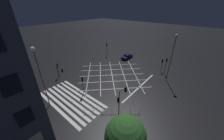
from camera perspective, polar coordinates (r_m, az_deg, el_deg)
ground_plane at (r=30.32m, az=0.00°, el=-2.31°), size 200.00×200.00×0.00m
road_markings at (r=25.77m, az=-9.93°, el=-8.87°), size 19.06×24.04×0.01m
traffic_light_se_cross at (r=19.39m, az=5.02°, el=-11.11°), size 0.36×1.87×4.23m
traffic_light_sw_cross at (r=31.09m, az=-23.53°, el=1.14°), size 0.36×0.39×3.44m
traffic_light_nw_cross at (r=40.88m, az=-2.42°, el=10.45°), size 0.36×0.39×4.25m
traffic_light_ne_main at (r=33.37m, az=21.94°, el=3.15°), size 0.39×0.36×3.37m
traffic_light_se_main at (r=18.03m, az=2.97°, el=-15.10°), size 0.39×0.36×4.14m
traffic_light_sw_main at (r=29.63m, az=-22.59°, el=-0.11°), size 2.65×0.36×3.27m
traffic_light_ne_cross at (r=32.53m, az=23.50°, el=3.11°), size 0.36×0.39×4.03m
traffic_light_median_south at (r=23.47m, az=-13.34°, el=-5.23°), size 0.36×0.39×3.79m
street_lamp_east at (r=20.75m, az=-30.75°, el=1.53°), size 0.57×0.57×10.24m
street_lamp_west at (r=28.09m, az=26.17°, el=8.22°), size 0.53×0.53×10.25m
street_tree_near at (r=13.27m, az=6.11°, el=-27.93°), size 3.98×3.98×6.29m
waiting_car at (r=39.91m, az=6.85°, el=6.15°), size 1.78×4.39×1.28m
pedestrian_railing at (r=20.38m, az=0.00°, el=-17.72°), size 6.75×5.65×1.05m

